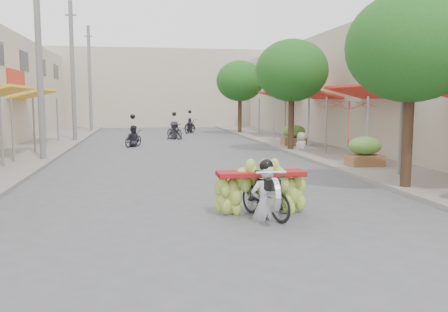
% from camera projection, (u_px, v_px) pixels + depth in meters
% --- Properties ---
extents(ground, '(120.00, 120.00, 0.00)m').
position_uv_depth(ground, '(237.00, 246.00, 7.88)').
color(ground, '#55555A').
rests_on(ground, ground).
extents(sidewalk_left, '(4.00, 60.00, 0.12)m').
position_uv_depth(sidewalk_left, '(20.00, 153.00, 21.38)').
color(sidewalk_left, gray).
rests_on(sidewalk_left, ground).
extents(sidewalk_right, '(4.00, 60.00, 0.12)m').
position_uv_depth(sidewalk_right, '(315.00, 148.00, 23.73)').
color(sidewalk_right, gray).
rests_on(sidewalk_right, ground).
extents(shophouse_row_right, '(9.77, 40.00, 6.00)m').
position_uv_depth(shophouse_row_right, '(421.00, 88.00, 23.24)').
color(shophouse_row_right, '#AEA590').
rests_on(shophouse_row_right, ground).
extents(far_building, '(20.00, 6.00, 7.00)m').
position_uv_depth(far_building, '(158.00, 89.00, 44.67)').
color(far_building, '#C4B39B').
rests_on(far_building, ground).
extents(utility_pole_mid, '(0.60, 0.24, 8.00)m').
position_uv_depth(utility_pole_mid, '(39.00, 58.00, 18.25)').
color(utility_pole_mid, slate).
rests_on(utility_pole_mid, ground).
extents(utility_pole_far, '(0.60, 0.24, 8.00)m').
position_uv_depth(utility_pole_far, '(73.00, 72.00, 27.06)').
color(utility_pole_far, slate).
rests_on(utility_pole_far, ground).
extents(utility_pole_back, '(0.60, 0.24, 8.00)m').
position_uv_depth(utility_pole_back, '(90.00, 79.00, 35.87)').
color(utility_pole_back, slate).
rests_on(utility_pole_back, ground).
extents(street_tree_near, '(3.40, 3.40, 5.25)m').
position_uv_depth(street_tree_near, '(411.00, 47.00, 12.26)').
color(street_tree_near, '#3A2719').
rests_on(street_tree_near, ground).
extents(street_tree_mid, '(3.40, 3.40, 5.25)m').
position_uv_depth(street_tree_mid, '(292.00, 71.00, 22.05)').
color(street_tree_mid, '#3A2719').
rests_on(street_tree_mid, ground).
extents(street_tree_far, '(3.40, 3.40, 5.25)m').
position_uv_depth(street_tree_far, '(240.00, 81.00, 33.79)').
color(street_tree_far, '#3A2719').
rests_on(street_tree_far, ground).
extents(produce_crate_mid, '(1.20, 0.88, 1.16)m').
position_uv_depth(produce_crate_mid, '(365.00, 149.00, 16.67)').
color(produce_crate_mid, brown).
rests_on(produce_crate_mid, ground).
extents(produce_crate_far, '(1.20, 0.88, 1.16)m').
position_uv_depth(produce_crate_far, '(294.00, 133.00, 24.50)').
color(produce_crate_far, brown).
rests_on(produce_crate_far, ground).
extents(banana_motorbike, '(2.20, 1.83, 2.07)m').
position_uv_depth(banana_motorbike, '(263.00, 184.00, 9.78)').
color(banana_motorbike, black).
rests_on(banana_motorbike, ground).
extents(market_umbrella, '(2.45, 2.45, 1.80)m').
position_uv_depth(market_umbrella, '(350.00, 98.00, 17.14)').
color(market_umbrella, red).
rests_on(market_umbrella, ground).
extents(pedestrian, '(0.88, 0.72, 1.55)m').
position_uv_depth(pedestrian, '(302.00, 132.00, 22.76)').
color(pedestrian, silver).
rests_on(pedestrian, ground).
extents(bg_motorbike_a, '(1.22, 1.64, 1.95)m').
position_uv_depth(bg_motorbike_a, '(133.00, 132.00, 24.67)').
color(bg_motorbike_a, black).
rests_on(bg_motorbike_a, ground).
extents(bg_motorbike_b, '(1.25, 1.75, 1.95)m').
position_uv_depth(bg_motorbike_b, '(174.00, 126.00, 29.45)').
color(bg_motorbike_b, black).
rests_on(bg_motorbike_b, ground).
extents(bg_motorbike_c, '(1.40, 1.91, 1.95)m').
position_uv_depth(bg_motorbike_c, '(190.00, 123.00, 34.91)').
color(bg_motorbike_c, black).
rests_on(bg_motorbike_c, ground).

